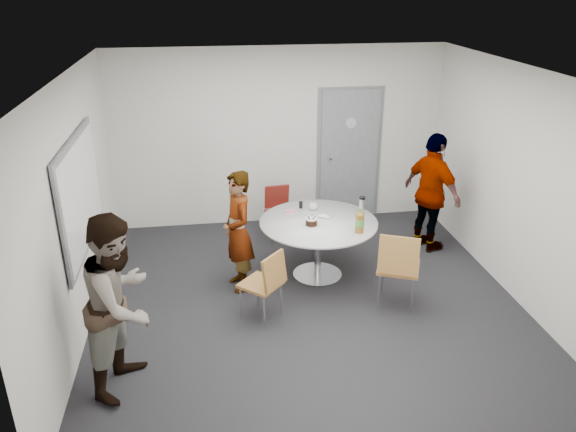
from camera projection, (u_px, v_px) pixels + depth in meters
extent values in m
plane|color=black|center=(307.00, 301.00, 6.76)|extent=(5.00, 5.00, 0.00)
plane|color=silver|center=(311.00, 73.00, 5.69)|extent=(5.00, 5.00, 0.00)
plane|color=silver|center=(279.00, 138.00, 8.49)|extent=(5.00, 0.00, 5.00)
plane|color=silver|center=(75.00, 210.00, 5.88)|extent=(0.00, 5.00, 5.00)
plane|color=silver|center=(519.00, 185.00, 6.56)|extent=(0.00, 5.00, 5.00)
plane|color=silver|center=(374.00, 325.00, 3.95)|extent=(5.00, 0.00, 5.00)
cube|color=slate|center=(349.00, 155.00, 8.74)|extent=(0.90, 0.05, 2.05)
cube|color=slate|center=(349.00, 155.00, 8.77)|extent=(1.02, 0.04, 2.12)
cylinder|color=#B2BFC6|center=(351.00, 123.00, 8.51)|extent=(0.16, 0.01, 0.16)
cylinder|color=silver|center=(330.00, 158.00, 8.65)|extent=(0.04, 0.14, 0.04)
cube|color=slate|center=(80.00, 194.00, 6.03)|extent=(0.03, 1.90, 1.25)
cube|color=white|center=(82.00, 194.00, 6.03)|extent=(0.01, 1.78, 1.13)
cylinder|color=silver|center=(318.00, 222.00, 7.04)|extent=(1.48, 1.48, 0.03)
cylinder|color=silver|center=(318.00, 249.00, 7.19)|extent=(0.09, 0.09, 0.72)
cylinder|color=silver|center=(317.00, 274.00, 7.34)|extent=(0.64, 0.64, 0.02)
cylinder|color=silver|center=(311.00, 225.00, 6.92)|extent=(0.19, 0.19, 0.01)
cylinder|color=black|center=(311.00, 222.00, 6.90)|extent=(0.14, 0.14, 0.08)
cylinder|color=white|center=(312.00, 219.00, 6.88)|extent=(0.15, 0.15, 0.02)
cylinder|color=brown|center=(360.00, 223.00, 6.69)|extent=(0.10, 0.10, 0.24)
cylinder|color=#4D9A3D|center=(360.00, 223.00, 6.68)|extent=(0.11, 0.11, 0.09)
cone|color=brown|center=(360.00, 212.00, 6.63)|extent=(0.10, 0.10, 0.05)
cylinder|color=#559744|center=(360.00, 209.00, 6.61)|extent=(0.04, 0.04, 0.02)
imported|color=white|center=(313.00, 206.00, 7.37)|extent=(0.16, 0.16, 0.09)
cylinder|color=black|center=(301.00, 204.00, 7.41)|extent=(0.05, 0.05, 0.11)
cylinder|color=silver|center=(362.00, 206.00, 7.23)|extent=(0.08, 0.08, 0.20)
cylinder|color=black|center=(362.00, 198.00, 7.18)|extent=(0.08, 0.08, 0.03)
cube|color=pink|center=(290.00, 211.00, 7.32)|extent=(0.12, 0.06, 0.02)
ellipsoid|color=white|center=(324.00, 216.00, 7.14)|extent=(0.19, 0.19, 0.03)
cube|color=#925A2C|center=(261.00, 284.00, 6.29)|extent=(0.57, 0.57, 0.03)
cube|color=#925A2C|center=(274.00, 271.00, 6.10)|extent=(0.32, 0.34, 0.38)
cylinder|color=silver|center=(258.00, 290.00, 6.58)|extent=(0.02, 0.02, 0.43)
cylinder|color=silver|center=(241.00, 303.00, 6.33)|extent=(0.02, 0.02, 0.43)
cylinder|color=silver|center=(281.00, 298.00, 6.42)|extent=(0.02, 0.02, 0.43)
cylinder|color=silver|center=(264.00, 311.00, 6.17)|extent=(0.02, 0.02, 0.43)
cube|color=#925A2C|center=(398.00, 267.00, 6.50)|extent=(0.62, 0.62, 0.04)
cube|color=#925A2C|center=(399.00, 256.00, 6.20)|extent=(0.45, 0.27, 0.45)
cylinder|color=silver|center=(414.00, 280.00, 6.73)|extent=(0.02, 0.02, 0.50)
cylinder|color=silver|center=(382.00, 276.00, 6.82)|extent=(0.02, 0.02, 0.50)
cylinder|color=silver|center=(412.00, 296.00, 6.39)|extent=(0.02, 0.02, 0.50)
cylinder|color=silver|center=(379.00, 292.00, 6.48)|extent=(0.02, 0.02, 0.50)
cube|color=maroon|center=(280.00, 214.00, 8.18)|extent=(0.42, 0.42, 0.03)
cube|color=maroon|center=(277.00, 197.00, 8.25)|extent=(0.37, 0.12, 0.36)
cylinder|color=silver|center=(272.00, 232.00, 8.09)|extent=(0.02, 0.02, 0.41)
cylinder|color=silver|center=(293.00, 230.00, 8.16)|extent=(0.02, 0.02, 0.41)
cylinder|color=silver|center=(267.00, 224.00, 8.36)|extent=(0.02, 0.02, 0.41)
cylinder|color=silver|center=(287.00, 222.00, 8.43)|extent=(0.02, 0.02, 0.41)
imported|color=#A5C6EA|center=(238.00, 232.00, 6.78)|extent=(0.49, 0.63, 1.52)
imported|color=white|center=(121.00, 303.00, 5.10)|extent=(0.92, 1.03, 1.75)
imported|color=black|center=(432.00, 193.00, 7.74)|extent=(0.78, 1.07, 1.69)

